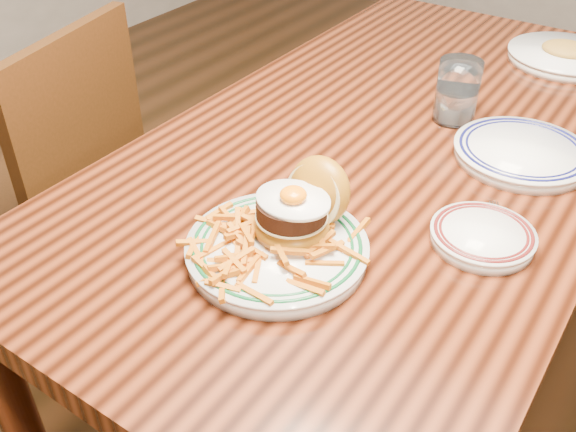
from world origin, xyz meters
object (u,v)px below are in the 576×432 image
Objects in this scene: chair_left at (55,195)px; main_plate at (284,233)px; table at (393,172)px; side_plate at (483,235)px.

chair_left reaches higher than main_plate.
table is 0.45m from main_plate.
main_plate is at bearing -87.18° from table.
chair_left reaches higher than table.
chair_left is 1.06m from side_plate.
table is 0.83m from chair_left.
main_plate is at bearing -119.72° from side_plate.
table is at bearing 8.90° from chair_left.
main_plate reaches higher than side_plate.
chair_left is 3.14× the size of main_plate.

